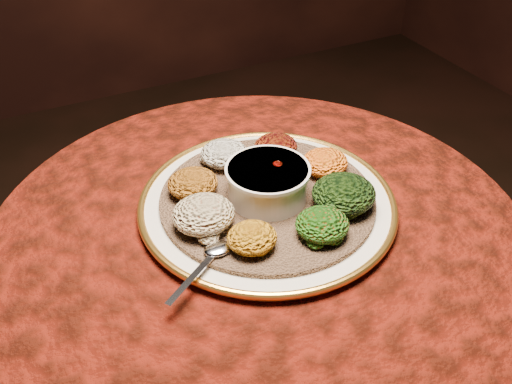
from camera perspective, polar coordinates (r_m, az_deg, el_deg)
name	(u,v)px	position (r m, az deg, el deg)	size (l,w,h in m)	color
table	(258,293)	(1.14, 0.24, -10.08)	(0.96, 0.96, 0.73)	black
platter	(267,203)	(1.04, 1.14, -1.15)	(0.53, 0.53, 0.02)	beige
injera	(267,199)	(1.03, 1.15, -0.68)	(0.39, 0.39, 0.01)	#8C6446
stew_bowl	(268,180)	(1.01, 1.17, 1.17)	(0.15, 0.15, 0.06)	silver
spoon	(214,253)	(0.91, -4.19, -6.09)	(0.14, 0.10, 0.01)	silver
portion_ayib	(224,154)	(1.11, -3.22, 3.86)	(0.09, 0.09, 0.04)	beige
portion_kitfo	(276,147)	(1.13, 1.98, 4.57)	(0.09, 0.08, 0.04)	black
portion_tikil	(325,162)	(1.09, 6.91, 2.96)	(0.09, 0.08, 0.04)	#C18810
portion_gomen	(344,194)	(1.00, 8.77, -0.19)	(0.11, 0.11, 0.05)	black
portion_mixveg	(322,225)	(0.94, 6.63, -3.25)	(0.09, 0.09, 0.04)	#9F230A
portion_kik	(252,238)	(0.92, -0.40, -4.60)	(0.08, 0.08, 0.04)	#B4760F
portion_timatim	(203,214)	(0.96, -5.27, -2.23)	(0.11, 0.10, 0.05)	maroon
portion_shiro	(193,183)	(1.03, -6.35, 0.86)	(0.09, 0.09, 0.04)	#8C4C10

